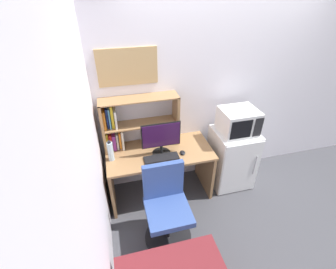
{
  "coord_description": "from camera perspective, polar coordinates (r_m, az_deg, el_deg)",
  "views": [
    {
      "loc": [
        -1.39,
        -2.62,
        2.51
      ],
      "look_at": [
        -0.8,
        -0.35,
        0.97
      ],
      "focal_mm": 25.68,
      "sensor_mm": 36.0,
      "label": 1
    }
  ],
  "objects": [
    {
      "name": "mini_fridge",
      "position": [
        3.45,
        14.87,
        -5.3
      ],
      "size": [
        0.54,
        0.54,
        0.84
      ],
      "color": "white",
      "rests_on": "ground_plane"
    },
    {
      "name": "desk",
      "position": [
        3.09,
        -1.96,
        -7.14
      ],
      "size": [
        1.3,
        0.63,
        0.72
      ],
      "color": "#997047",
      "rests_on": "ground_plane"
    },
    {
      "name": "wall_back",
      "position": [
        3.41,
        18.6,
        10.73
      ],
      "size": [
        6.4,
        0.04,
        2.6
      ],
      "primitive_type": "cube",
      "color": "silver",
      "rests_on": "ground_plane"
    },
    {
      "name": "microwave",
      "position": [
        3.14,
        16.33,
        3.04
      ],
      "size": [
        0.45,
        0.39,
        0.31
      ],
      "color": "silver",
      "rests_on": "mini_fridge"
    },
    {
      "name": "keyboard",
      "position": [
        2.84,
        -1.57,
        -5.58
      ],
      "size": [
        0.41,
        0.14,
        0.02
      ],
      "primitive_type": "cube",
      "color": "black",
      "rests_on": "desk"
    },
    {
      "name": "computer_mouse",
      "position": [
        2.92,
        3.51,
        -4.33
      ],
      "size": [
        0.06,
        0.09,
        0.03
      ],
      "primitive_type": "ellipsoid",
      "color": "black",
      "rests_on": "desk"
    },
    {
      "name": "hutch_bookshelf",
      "position": [
        2.91,
        -9.36,
        2.59
      ],
      "size": [
        0.92,
        0.24,
        0.65
      ],
      "color": "#997047",
      "rests_on": "desk"
    },
    {
      "name": "desk_chair",
      "position": [
        2.72,
        -0.32,
        -17.54
      ],
      "size": [
        0.53,
        0.53,
        0.93
      ],
      "color": "black",
      "rests_on": "ground_plane"
    },
    {
      "name": "wall_corkboard",
      "position": [
        2.74,
        -9.58,
        15.53
      ],
      "size": [
        0.66,
        0.02,
        0.41
      ],
      "primitive_type": "cube",
      "color": "tan"
    },
    {
      "name": "wall_left",
      "position": [
        1.6,
        -18.33,
        -18.27
      ],
      "size": [
        0.04,
        4.4,
        2.6
      ],
      "primitive_type": "cube",
      "color": "silver",
      "rests_on": "ground_plane"
    },
    {
      "name": "water_bottle",
      "position": [
        2.83,
        -13.48,
        -3.87
      ],
      "size": [
        0.07,
        0.07,
        0.26
      ],
      "color": "silver",
      "rests_on": "desk"
    },
    {
      "name": "monitor",
      "position": [
        2.79,
        -1.64,
        -0.81
      ],
      "size": [
        0.46,
        0.22,
        0.42
      ],
      "color": "black",
      "rests_on": "desk"
    }
  ]
}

